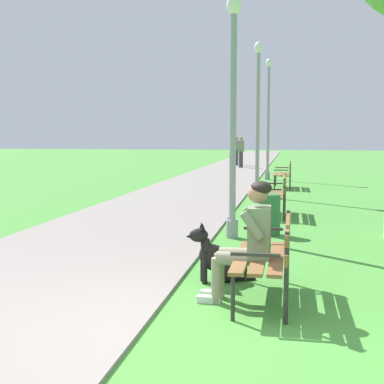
{
  "coord_description": "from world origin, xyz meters",
  "views": [
    {
      "loc": [
        0.88,
        -4.17,
        1.7
      ],
      "look_at": [
        -0.51,
        3.29,
        0.9
      ],
      "focal_mm": 50.06,
      "sensor_mm": 36.0,
      "label": 1
    }
  ],
  "objects_px": {
    "pedestrian_distant": "(241,152)",
    "litter_bin": "(270,215)",
    "park_bench_far": "(285,172)",
    "dog_black": "(219,260)",
    "lamp_post_mid": "(258,118)",
    "person_seated_on_near_bench": "(249,237)",
    "lamp_post_near": "(233,115)",
    "park_bench_mid": "(276,192)",
    "lamp_post_far": "(268,118)",
    "park_bench_near": "(269,252)",
    "pedestrian_further_distant": "(236,151)"
  },
  "relations": [
    {
      "from": "pedestrian_distant",
      "to": "litter_bin",
      "type": "bearing_deg",
      "value": -83.11
    },
    {
      "from": "park_bench_far",
      "to": "dog_black",
      "type": "bearing_deg",
      "value": -92.93
    },
    {
      "from": "lamp_post_mid",
      "to": "person_seated_on_near_bench",
      "type": "bearing_deg",
      "value": -86.82
    },
    {
      "from": "litter_bin",
      "to": "lamp_post_near",
      "type": "bearing_deg",
      "value": -147.36
    },
    {
      "from": "litter_bin",
      "to": "park_bench_mid",
      "type": "bearing_deg",
      "value": 89.08
    },
    {
      "from": "park_bench_far",
      "to": "lamp_post_mid",
      "type": "bearing_deg",
      "value": -105.93
    },
    {
      "from": "dog_black",
      "to": "lamp_post_mid",
      "type": "xyz_separation_m",
      "value": [
        -0.14,
        8.96,
        1.94
      ]
    },
    {
      "from": "lamp_post_far",
      "to": "person_seated_on_near_bench",
      "type": "bearing_deg",
      "value": -88.13
    },
    {
      "from": "dog_black",
      "to": "pedestrian_distant",
      "type": "height_order",
      "value": "pedestrian_distant"
    },
    {
      "from": "park_bench_near",
      "to": "lamp_post_mid",
      "type": "distance_m",
      "value": 9.73
    },
    {
      "from": "pedestrian_further_distant",
      "to": "lamp_post_far",
      "type": "bearing_deg",
      "value": -76.72
    },
    {
      "from": "pedestrian_distant",
      "to": "park_bench_mid",
      "type": "bearing_deg",
      "value": -82.06
    },
    {
      "from": "litter_bin",
      "to": "pedestrian_further_distant",
      "type": "distance_m",
      "value": 20.97
    },
    {
      "from": "park_bench_mid",
      "to": "lamp_post_far",
      "type": "relative_size",
      "value": 0.33
    },
    {
      "from": "park_bench_mid",
      "to": "lamp_post_near",
      "type": "relative_size",
      "value": 0.38
    },
    {
      "from": "lamp_post_mid",
      "to": "pedestrian_further_distant",
      "type": "height_order",
      "value": "lamp_post_mid"
    },
    {
      "from": "person_seated_on_near_bench",
      "to": "park_bench_far",
      "type": "bearing_deg",
      "value": 89.1
    },
    {
      "from": "park_bench_near",
      "to": "pedestrian_distant",
      "type": "height_order",
      "value": "pedestrian_distant"
    },
    {
      "from": "lamp_post_far",
      "to": "litter_bin",
      "type": "relative_size",
      "value": 6.59
    },
    {
      "from": "park_bench_mid",
      "to": "litter_bin",
      "type": "height_order",
      "value": "park_bench_mid"
    },
    {
      "from": "lamp_post_near",
      "to": "lamp_post_far",
      "type": "relative_size",
      "value": 0.86
    },
    {
      "from": "person_seated_on_near_bench",
      "to": "litter_bin",
      "type": "relative_size",
      "value": 1.79
    },
    {
      "from": "lamp_post_mid",
      "to": "lamp_post_far",
      "type": "xyz_separation_m",
      "value": [
        0.03,
        5.85,
        0.18
      ]
    },
    {
      "from": "park_bench_mid",
      "to": "pedestrian_further_distant",
      "type": "xyz_separation_m",
      "value": [
        -2.75,
        18.53,
        0.33
      ]
    },
    {
      "from": "lamp_post_mid",
      "to": "litter_bin",
      "type": "bearing_deg",
      "value": -84.15
    },
    {
      "from": "park_bench_near",
      "to": "litter_bin",
      "type": "xyz_separation_m",
      "value": [
        -0.15,
        3.73,
        -0.16
      ]
    },
    {
      "from": "lamp_post_near",
      "to": "litter_bin",
      "type": "height_order",
      "value": "lamp_post_near"
    },
    {
      "from": "park_bench_near",
      "to": "litter_bin",
      "type": "distance_m",
      "value": 3.74
    },
    {
      "from": "dog_black",
      "to": "lamp_post_near",
      "type": "height_order",
      "value": "lamp_post_near"
    },
    {
      "from": "park_bench_near",
      "to": "person_seated_on_near_bench",
      "type": "height_order",
      "value": "person_seated_on_near_bench"
    },
    {
      "from": "park_bench_mid",
      "to": "litter_bin",
      "type": "relative_size",
      "value": 2.14
    },
    {
      "from": "lamp_post_far",
      "to": "litter_bin",
      "type": "bearing_deg",
      "value": -87.22
    },
    {
      "from": "pedestrian_distant",
      "to": "park_bench_near",
      "type": "bearing_deg",
      "value": -83.87
    },
    {
      "from": "dog_black",
      "to": "park_bench_far",
      "type": "bearing_deg",
      "value": 87.07
    },
    {
      "from": "lamp_post_near",
      "to": "lamp_post_far",
      "type": "bearing_deg",
      "value": 89.82
    },
    {
      "from": "pedestrian_distant",
      "to": "dog_black",
      "type": "bearing_deg",
      "value": -85.27
    },
    {
      "from": "person_seated_on_near_bench",
      "to": "pedestrian_further_distant",
      "type": "relative_size",
      "value": 0.76
    },
    {
      "from": "lamp_post_near",
      "to": "litter_bin",
      "type": "relative_size",
      "value": 5.63
    },
    {
      "from": "lamp_post_far",
      "to": "pedestrian_further_distant",
      "type": "xyz_separation_m",
      "value": [
        -2.15,
        9.11,
        -1.54
      ]
    },
    {
      "from": "park_bench_near",
      "to": "pedestrian_distant",
      "type": "relative_size",
      "value": 0.91
    },
    {
      "from": "park_bench_mid",
      "to": "dog_black",
      "type": "height_order",
      "value": "park_bench_mid"
    },
    {
      "from": "pedestrian_distant",
      "to": "pedestrian_further_distant",
      "type": "relative_size",
      "value": 1.0
    },
    {
      "from": "person_seated_on_near_bench",
      "to": "pedestrian_distant",
      "type": "height_order",
      "value": "pedestrian_distant"
    },
    {
      "from": "park_bench_near",
      "to": "dog_black",
      "type": "height_order",
      "value": "park_bench_near"
    },
    {
      "from": "lamp_post_far",
      "to": "pedestrian_further_distant",
      "type": "distance_m",
      "value": 9.48
    },
    {
      "from": "park_bench_mid",
      "to": "lamp_post_far",
      "type": "xyz_separation_m",
      "value": [
        -0.6,
        9.42,
        1.87
      ]
    },
    {
      "from": "dog_black",
      "to": "lamp_post_near",
      "type": "bearing_deg",
      "value": 93.06
    },
    {
      "from": "park_bench_far",
      "to": "lamp_post_near",
      "type": "height_order",
      "value": "lamp_post_near"
    },
    {
      "from": "dog_black",
      "to": "litter_bin",
      "type": "height_order",
      "value": "dog_black"
    },
    {
      "from": "lamp_post_mid",
      "to": "litter_bin",
      "type": "distance_m",
      "value": 6.14
    }
  ]
}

